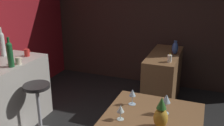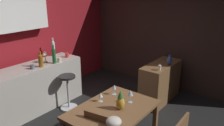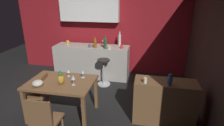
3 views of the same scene
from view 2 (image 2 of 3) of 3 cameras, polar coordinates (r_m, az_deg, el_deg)
The scene contains 20 objects.
wall_kitchen_back at distance 4.75m, azimuth -23.73°, elevation 6.45°, with size 5.20×0.33×2.60m.
wall_side_right at distance 5.44m, azimuth 11.81°, elevation 7.83°, with size 0.10×4.40×2.60m, color #33231E.
dining_table at distance 3.14m, azimuth 0.17°, elevation -13.03°, with size 1.22×0.86×0.74m.
kitchen_counter at distance 4.57m, azimuth -20.12°, elevation -6.32°, with size 2.10×0.60×0.90m, color #B2ADA3.
sideboard_cabinet at distance 4.80m, azimuth 12.33°, elevation -4.86°, with size 1.10×0.44×0.82m, color brown.
bar_stool at distance 4.46m, azimuth -11.25°, elevation -7.16°, with size 0.34×0.34×0.71m.
wine_glass_left at distance 3.41m, azimuth 0.57°, elevation -6.31°, with size 0.07×0.07×0.16m.
wine_glass_right at distance 3.18m, azimuth 4.77°, elevation -7.75°, with size 0.08×0.08×0.19m.
wine_glass_center at distance 3.21m, azimuth -2.96°, elevation -8.29°, with size 0.06×0.06×0.14m.
pineapple_centerpiece at distance 3.02m, azimuth 2.17°, elevation -9.82°, with size 0.12×0.12×0.28m.
fruit_bowl at distance 2.72m, azimuth 0.44°, elevation -14.91°, with size 0.19×0.19×0.11m, color beige.
wine_bottle_clear at distance 4.94m, azimuth -14.90°, elevation 3.88°, with size 0.08×0.08×0.39m.
wine_bottle_amber at distance 4.31m, azimuth -17.88°, elevation 0.81°, with size 0.08×0.08×0.30m.
wine_bottle_green at distance 4.43m, azimuth -14.75°, elevation 2.01°, with size 0.07×0.07×0.36m.
cup_cream at distance 4.52m, azimuth -13.43°, elevation 0.81°, with size 0.11×0.07×0.09m.
cup_slate at distance 4.27m, azimuth -19.86°, elevation -0.94°, with size 0.11×0.08×0.08m.
cup_red at distance 4.79m, azimuth -11.51°, elevation 2.05°, with size 0.11×0.07×0.10m.
counter_lamp at distance 4.52m, azimuth -16.91°, elevation 2.21°, with size 0.11×0.11×0.24m.
pillar_candle_tall at distance 4.28m, azimuth 12.15°, elevation -1.19°, with size 0.06×0.06×0.13m.
vase_ceramic_blue at distance 4.60m, azimuth 14.56°, elevation 0.68°, with size 0.09×0.09×0.21m.
Camera 2 is at (-2.26, -2.04, 2.31)m, focal length 35.50 mm.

